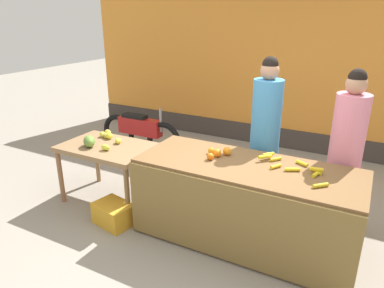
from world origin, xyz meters
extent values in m
plane|color=gray|center=(0.00, 0.00, 0.00)|extent=(24.00, 24.00, 0.00)
cube|color=orange|center=(0.00, 3.09, 1.40)|extent=(8.20, 0.20, 2.81)
cube|color=#3F3833|center=(0.00, 2.98, 0.18)|extent=(8.20, 0.04, 0.36)
cube|color=brown|center=(0.31, 0.00, 0.44)|extent=(2.28, 0.88, 0.88)
cube|color=olive|center=(0.31, -0.45, 0.44)|extent=(2.28, 0.03, 0.82)
cube|color=olive|center=(-1.53, 0.00, 0.74)|extent=(1.17, 0.77, 0.06)
cylinder|color=#916445|center=(-2.06, -0.34, 0.35)|extent=(0.06, 0.06, 0.71)
cylinder|color=olive|center=(-0.99, -0.34, 0.35)|extent=(0.06, 0.06, 0.71)
cylinder|color=#92704A|center=(-2.06, 0.34, 0.35)|extent=(0.06, 0.06, 0.71)
cylinder|color=olive|center=(-0.99, 0.34, 0.35)|extent=(0.06, 0.06, 0.71)
cylinder|color=yellow|center=(0.97, 0.07, 0.90)|extent=(0.07, 0.16, 0.04)
cylinder|color=gold|center=(1.04, -0.16, 0.90)|extent=(0.13, 0.13, 0.04)
cylinder|color=yellow|center=(0.75, 0.06, 0.90)|extent=(0.15, 0.10, 0.04)
cylinder|color=gold|center=(0.96, 0.13, 0.90)|extent=(0.13, 0.12, 0.04)
cylinder|color=gold|center=(0.58, 0.06, 0.90)|extent=(0.09, 0.12, 0.04)
cylinder|color=gold|center=(0.53, 0.24, 0.90)|extent=(0.11, 0.12, 0.04)
cylinder|color=yellow|center=(0.80, 0.25, 0.90)|extent=(0.13, 0.09, 0.04)
cylinder|color=yellow|center=(0.45, 0.26, 0.93)|extent=(0.11, 0.12, 0.04)
cylinder|color=yellow|center=(0.96, 0.10, 0.93)|extent=(0.13, 0.06, 0.04)
cylinder|color=yellow|center=(0.43, 0.18, 0.93)|extent=(0.12, 0.13, 0.04)
sphere|color=orange|center=(-0.08, -0.06, 0.92)|extent=(0.08, 0.08, 0.08)
sphere|color=orange|center=(-0.14, 0.10, 0.92)|extent=(0.07, 0.07, 0.07)
sphere|color=orange|center=(-0.05, 0.05, 0.92)|extent=(0.09, 0.09, 0.09)
sphere|color=orange|center=(0.02, 0.14, 0.92)|extent=(0.09, 0.09, 0.09)
ellipsoid|color=#E2CB4A|center=(-1.79, 0.31, 0.80)|extent=(0.13, 0.10, 0.08)
ellipsoid|color=#D8DE3D|center=(-1.43, -0.14, 0.80)|extent=(0.12, 0.08, 0.07)
ellipsoid|color=#D8D143|center=(-1.80, 0.22, 0.80)|extent=(0.12, 0.12, 0.07)
ellipsoid|color=yellow|center=(-1.67, 0.20, 0.81)|extent=(0.13, 0.13, 0.08)
ellipsoid|color=gold|center=(-1.45, 0.12, 0.80)|extent=(0.13, 0.13, 0.07)
ellipsoid|color=#DCCD4A|center=(-1.72, 0.21, 0.80)|extent=(0.12, 0.12, 0.07)
ellipsoid|color=olive|center=(-1.70, -0.14, 0.84)|extent=(0.26, 0.25, 0.14)
cylinder|color=#33333D|center=(0.27, 0.69, 0.37)|extent=(0.29, 0.29, 0.74)
cylinder|color=#3F8CCC|center=(0.27, 0.69, 1.19)|extent=(0.34, 0.34, 0.90)
sphere|color=tan|center=(0.27, 0.69, 1.73)|extent=(0.21, 0.21, 0.21)
sphere|color=black|center=(0.27, 0.69, 1.80)|extent=(0.18, 0.18, 0.18)
cylinder|color=#33333D|center=(1.16, 0.65, 0.35)|extent=(0.29, 0.29, 0.71)
cylinder|color=pink|center=(1.16, 0.65, 1.14)|extent=(0.34, 0.34, 0.86)
sphere|color=tan|center=(1.16, 0.65, 1.66)|extent=(0.21, 0.21, 0.21)
sphere|color=black|center=(1.16, 0.65, 1.73)|extent=(0.18, 0.18, 0.18)
torus|color=black|center=(-1.66, 1.50, 0.33)|extent=(0.65, 0.09, 0.65)
torus|color=black|center=(-2.61, 1.50, 0.33)|extent=(0.65, 0.09, 0.65)
cube|color=#A51919|center=(-2.13, 1.50, 0.51)|extent=(0.80, 0.18, 0.28)
cube|color=black|center=(-2.23, 1.50, 0.67)|extent=(0.44, 0.16, 0.08)
cylinder|color=gray|center=(-1.71, 1.50, 0.68)|extent=(0.04, 0.04, 0.40)
cube|color=gold|center=(-1.13, -0.44, 0.13)|extent=(0.50, 0.40, 0.26)
ellipsoid|color=tan|center=(-0.69, 0.83, 0.27)|extent=(0.46, 0.47, 0.53)
camera|label=1|loc=(1.35, -3.16, 2.33)|focal=33.02mm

